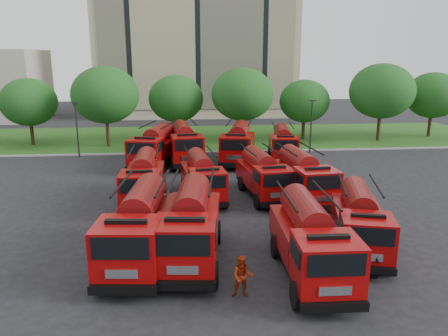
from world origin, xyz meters
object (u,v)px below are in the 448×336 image
object	(u,v)px
fire_truck_3	(359,221)
firefighter_3	(360,254)
fire_truck_2	(311,240)
fire_truck_8	(155,147)
fire_truck_7	(303,176)
fire_truck_10	(238,144)
fire_truck_5	(202,177)
fire_truck_11	(283,144)
firefighter_4	(206,246)
firefighter_2	(372,277)
firefighter_5	(345,208)
fire_truck_1	(190,225)
fire_truck_0	(140,227)
fire_truck_6	(263,175)
fire_truck_4	(144,179)
firefighter_0	(336,274)
firefighter_1	(242,296)
fire_truck_9	(184,144)

from	to	relation	value
fire_truck_3	firefighter_3	xyz separation A→B (m)	(-0.07, -0.50, -1.48)
fire_truck_2	fire_truck_8	world-z (taller)	fire_truck_8
fire_truck_7	fire_truck_10	size ratio (longest dim) A/B	0.92
fire_truck_5	fire_truck_11	size ratio (longest dim) A/B	0.97
firefighter_3	firefighter_4	world-z (taller)	firefighter_3
firefighter_2	fire_truck_10	bearing A→B (deg)	16.09
firefighter_5	fire_truck_11	bearing A→B (deg)	-98.47
fire_truck_1	fire_truck_0	bearing A→B (deg)	-172.06
fire_truck_5	firefighter_3	size ratio (longest dim) A/B	4.16
fire_truck_3	fire_truck_11	xyz separation A→B (m)	(0.52, 18.96, 0.01)
fire_truck_1	fire_truck_11	world-z (taller)	fire_truck_1
fire_truck_6	fire_truck_10	xyz separation A→B (m)	(-0.47, 9.76, 0.19)
firefighter_2	fire_truck_4	bearing A→B (deg)	51.96
fire_truck_0	firefighter_0	distance (m)	8.93
fire_truck_2	firefighter_5	world-z (taller)	fire_truck_2
firefighter_0	fire_truck_7	bearing A→B (deg)	79.47
firefighter_3	fire_truck_3	bearing A→B (deg)	-122.44
fire_truck_7	firefighter_0	bearing A→B (deg)	-101.96
fire_truck_11	firefighter_3	world-z (taller)	fire_truck_11
fire_truck_4	fire_truck_6	size ratio (longest dim) A/B	1.01
fire_truck_7	firefighter_1	distance (m)	12.79
fire_truck_4	firefighter_2	xyz separation A→B (m)	(10.49, -10.71, -1.56)
fire_truck_8	fire_truck_9	xyz separation A→B (m)	(2.47, 1.00, 0.03)
fire_truck_1	fire_truck_2	xyz separation A→B (m)	(5.03, -2.04, -0.06)
fire_truck_4	firefighter_5	distance (m)	12.73
fire_truck_3	firefighter_0	bearing A→B (deg)	-113.85
fire_truck_6	firefighter_2	distance (m)	11.75
fire_truck_5	fire_truck_9	world-z (taller)	fire_truck_9
fire_truck_0	firefighter_0	size ratio (longest dim) A/B	4.01
firefighter_0	fire_truck_6	bearing A→B (deg)	92.80
fire_truck_2	firefighter_2	xyz separation A→B (m)	(2.63, -0.45, -1.60)
fire_truck_1	fire_truck_3	bearing A→B (deg)	7.47
fire_truck_2	fire_truck_8	xyz separation A→B (m)	(-7.73, 19.89, 0.08)
fire_truck_0	fire_truck_3	size ratio (longest dim) A/B	1.11
fire_truck_10	firefighter_4	xyz separation A→B (m)	(-3.73, -17.32, -1.68)
fire_truck_7	fire_truck_11	distance (m)	11.33
fire_truck_1	fire_truck_10	xyz separation A→B (m)	(4.50, 18.61, 0.02)
fire_truck_10	firefighter_4	size ratio (longest dim) A/B	4.92
fire_truck_2	fire_truck_11	bearing A→B (deg)	81.89
firefighter_4	firefighter_2	bearing A→B (deg)	178.37
fire_truck_1	fire_truck_9	size ratio (longest dim) A/B	0.97
fire_truck_0	fire_truck_5	bearing A→B (deg)	75.89
fire_truck_0	fire_truck_9	distance (m)	19.03
fire_truck_10	firefighter_2	xyz separation A→B (m)	(3.17, -21.10, -1.68)
firefighter_0	fire_truck_11	bearing A→B (deg)	79.84
fire_truck_1	firefighter_4	world-z (taller)	fire_truck_1
fire_truck_2	fire_truck_10	size ratio (longest dim) A/B	0.92
fire_truck_5	firefighter_5	xyz separation A→B (m)	(8.71, -2.82, -1.45)
firefighter_0	firefighter_5	size ratio (longest dim) A/B	1.24
fire_truck_7	firefighter_4	xyz separation A→B (m)	(-6.65, -6.63, -1.57)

